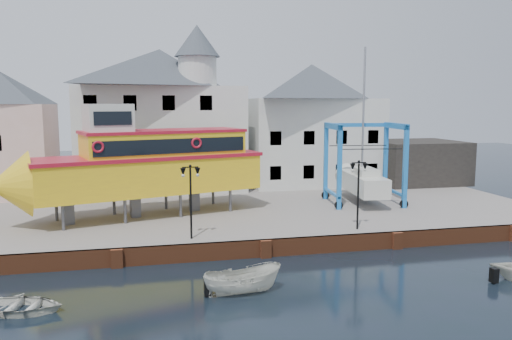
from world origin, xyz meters
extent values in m
plane|color=black|center=(0.00, 0.00, 0.00)|extent=(140.00, 140.00, 0.00)
cube|color=slate|center=(0.00, 11.00, 0.50)|extent=(44.00, 22.00, 1.00)
cube|color=brown|center=(0.00, 0.12, 0.50)|extent=(44.00, 0.25, 1.00)
cube|color=brown|center=(-8.00, -0.05, 0.50)|extent=(0.60, 0.36, 1.00)
cube|color=brown|center=(0.00, -0.05, 0.50)|extent=(0.60, 0.36, 1.00)
cube|color=brown|center=(8.00, -0.05, 0.50)|extent=(0.60, 0.36, 1.00)
cube|color=beige|center=(-18.00, 18.00, 4.75)|extent=(8.00, 7.00, 7.50)
cube|color=silver|center=(-5.00, 18.50, 5.50)|extent=(14.00, 8.00, 9.00)
pyramid|color=#373E48|center=(-5.00, 18.50, 11.60)|extent=(14.00, 8.00, 3.20)
cube|color=black|center=(-10.50, 14.54, 2.60)|extent=(1.00, 0.08, 1.20)
cube|color=black|center=(-7.50, 14.54, 2.60)|extent=(1.00, 0.08, 1.20)
cube|color=black|center=(-4.50, 14.54, 2.60)|extent=(1.00, 0.08, 1.20)
cube|color=black|center=(-1.50, 14.54, 2.60)|extent=(1.00, 0.08, 1.20)
cube|color=black|center=(-10.50, 14.54, 5.60)|extent=(1.00, 0.08, 1.20)
cube|color=black|center=(-7.50, 14.54, 5.60)|extent=(1.00, 0.08, 1.20)
cube|color=black|center=(-4.50, 14.54, 5.60)|extent=(1.00, 0.08, 1.20)
cube|color=black|center=(-1.50, 14.54, 5.60)|extent=(1.00, 0.08, 1.20)
cube|color=black|center=(-10.50, 14.54, 8.60)|extent=(1.00, 0.08, 1.20)
cube|color=black|center=(-7.50, 14.54, 8.60)|extent=(1.00, 0.08, 1.20)
cube|color=black|center=(-4.50, 14.54, 8.60)|extent=(1.00, 0.08, 1.20)
cube|color=black|center=(-1.50, 14.54, 8.60)|extent=(1.00, 0.08, 1.20)
cylinder|color=silver|center=(-2.00, 16.10, 11.20)|extent=(3.20, 3.20, 2.40)
cone|color=#373E48|center=(-2.00, 16.10, 13.70)|extent=(3.80, 3.80, 2.60)
cube|color=silver|center=(9.00, 19.00, 5.00)|extent=(12.00, 8.00, 8.00)
pyramid|color=#373E48|center=(9.00, 19.00, 10.60)|extent=(12.00, 8.00, 3.20)
cube|color=black|center=(4.50, 15.04, 2.60)|extent=(1.00, 0.08, 1.20)
cube|color=black|center=(7.50, 15.04, 2.60)|extent=(1.00, 0.08, 1.20)
cube|color=black|center=(10.50, 15.04, 2.60)|extent=(1.00, 0.08, 1.20)
cube|color=black|center=(13.50, 15.04, 2.60)|extent=(1.00, 0.08, 1.20)
cube|color=black|center=(4.50, 15.04, 5.60)|extent=(1.00, 0.08, 1.20)
cube|color=black|center=(7.50, 15.04, 5.60)|extent=(1.00, 0.08, 1.20)
cube|color=black|center=(10.50, 15.04, 5.60)|extent=(1.00, 0.08, 1.20)
cube|color=black|center=(13.50, 15.04, 5.60)|extent=(1.00, 0.08, 1.20)
cube|color=black|center=(19.00, 17.00, 3.00)|extent=(8.00, 7.00, 4.00)
cylinder|color=black|center=(-4.00, 1.20, 3.00)|extent=(0.12, 0.12, 4.00)
cube|color=black|center=(-4.00, 1.20, 5.05)|extent=(0.90, 0.06, 0.06)
sphere|color=black|center=(-4.00, 1.20, 5.12)|extent=(0.16, 0.16, 0.16)
cone|color=black|center=(-4.40, 1.20, 4.78)|extent=(0.32, 0.32, 0.45)
sphere|color=beige|center=(-4.40, 1.20, 4.60)|extent=(0.18, 0.18, 0.18)
cone|color=black|center=(-3.60, 1.20, 4.78)|extent=(0.32, 0.32, 0.45)
sphere|color=beige|center=(-3.60, 1.20, 4.60)|extent=(0.18, 0.18, 0.18)
cylinder|color=black|center=(6.00, 1.20, 3.00)|extent=(0.12, 0.12, 4.00)
cube|color=black|center=(6.00, 1.20, 5.05)|extent=(0.90, 0.06, 0.06)
sphere|color=black|center=(6.00, 1.20, 5.12)|extent=(0.16, 0.16, 0.16)
cone|color=black|center=(5.60, 1.20, 4.78)|extent=(0.32, 0.32, 0.45)
sphere|color=beige|center=(5.60, 1.20, 4.60)|extent=(0.18, 0.18, 0.18)
cone|color=black|center=(6.40, 1.20, 4.78)|extent=(0.32, 0.32, 0.45)
sphere|color=beige|center=(6.40, 1.20, 4.60)|extent=(0.18, 0.18, 0.18)
cylinder|color=#59595E|center=(-11.31, 4.67, 1.79)|extent=(0.25, 0.25, 1.58)
cylinder|color=#59595E|center=(-12.15, 7.50, 1.79)|extent=(0.25, 0.25, 1.58)
cylinder|color=#59595E|center=(-7.77, 5.72, 1.79)|extent=(0.25, 0.25, 1.58)
cylinder|color=#59595E|center=(-8.61, 8.55, 1.79)|extent=(0.25, 0.25, 1.58)
cylinder|color=#59595E|center=(-4.22, 6.77, 1.79)|extent=(0.25, 0.25, 1.58)
cylinder|color=#59595E|center=(-5.06, 9.60, 1.79)|extent=(0.25, 0.25, 1.58)
cylinder|color=#59595E|center=(-0.68, 7.82, 1.79)|extent=(0.25, 0.25, 1.58)
cylinder|color=#59595E|center=(-1.52, 10.65, 1.79)|extent=(0.25, 0.25, 1.58)
cube|color=#59595E|center=(-11.22, 6.23, 1.79)|extent=(0.76, 0.69, 1.58)
cube|color=#59595E|center=(-7.17, 7.43, 1.79)|extent=(0.76, 0.69, 1.58)
cube|color=#59595E|center=(-3.12, 8.63, 1.79)|extent=(0.76, 0.69, 1.58)
cube|color=yellow|center=(-6.16, 7.73, 3.75)|extent=(15.32, 8.05, 2.32)
cone|color=yellow|center=(-14.36, 5.30, 3.75)|extent=(3.37, 4.51, 4.01)
cube|color=#A81427|center=(-6.16, 7.73, 5.01)|extent=(15.67, 8.30, 0.23)
cube|color=yellow|center=(-5.15, 8.03, 5.75)|extent=(11.15, 6.44, 1.69)
cube|color=black|center=(-4.63, 6.28, 5.81)|extent=(9.74, 2.94, 0.95)
cube|color=black|center=(-5.67, 9.78, 5.81)|extent=(9.74, 2.94, 0.95)
cube|color=#A81427|center=(-5.15, 8.03, 6.69)|extent=(11.38, 6.61, 0.19)
cube|color=beige|center=(-8.69, 6.98, 7.56)|extent=(3.41, 3.41, 1.92)
cube|color=black|center=(-8.29, 5.64, 7.64)|extent=(2.23, 0.71, 0.85)
torus|color=#A81427|center=(-9.17, 4.89, 5.97)|extent=(0.75, 0.35, 0.74)
torus|color=#A81427|center=(-3.09, 6.69, 5.97)|extent=(0.75, 0.35, 0.74)
cube|color=#1160B4|center=(7.02, 6.77, 4.01)|extent=(0.33, 0.33, 6.03)
cylinder|color=black|center=(7.02, 6.77, 1.30)|extent=(0.62, 0.28, 0.60)
cube|color=#1160B4|center=(7.47, 10.75, 4.01)|extent=(0.33, 0.33, 6.03)
cylinder|color=black|center=(7.47, 10.75, 1.30)|extent=(0.62, 0.28, 0.60)
cube|color=#1160B4|center=(11.86, 6.23, 4.01)|extent=(0.33, 0.33, 6.03)
cylinder|color=black|center=(11.86, 6.23, 1.30)|extent=(0.62, 0.28, 0.60)
cube|color=#1160B4|center=(12.31, 10.20, 4.01)|extent=(0.33, 0.33, 6.03)
cylinder|color=black|center=(12.31, 10.20, 1.30)|extent=(0.62, 0.28, 0.60)
cube|color=#1160B4|center=(7.25, 8.76, 6.88)|extent=(0.78, 4.31, 0.42)
cube|color=#1160B4|center=(7.25, 8.76, 1.86)|extent=(0.69, 4.30, 0.18)
cube|color=#1160B4|center=(12.08, 8.21, 6.88)|extent=(0.78, 4.31, 0.42)
cube|color=#1160B4|center=(12.08, 8.21, 1.86)|extent=(0.69, 4.30, 0.18)
cube|color=#1160B4|center=(9.89, 10.48, 6.88)|extent=(5.17, 0.88, 0.30)
cube|color=beige|center=(9.67, 8.49, 2.55)|extent=(2.69, 6.64, 1.38)
cone|color=beige|center=(10.10, 12.30, 2.55)|extent=(2.12, 1.59, 1.98)
cube|color=#59595E|center=(9.67, 8.49, 1.56)|extent=(0.38, 1.56, 0.60)
cube|color=beige|center=(9.62, 8.06, 3.50)|extent=(1.66, 2.72, 0.52)
cylinder|color=#99999E|center=(9.72, 8.92, 7.98)|extent=(0.18, 0.18, 9.47)
cube|color=black|center=(9.49, 6.95, 5.29)|extent=(4.55, 0.63, 0.05)
cube|color=black|center=(9.84, 10.03, 5.29)|extent=(4.55, 0.63, 0.05)
imported|color=beige|center=(-2.25, -4.96, 0.00)|extent=(3.76, 1.72, 1.41)
imported|color=beige|center=(-11.67, -4.97, 0.00)|extent=(4.20, 3.45, 0.76)
camera|label=1|loc=(-6.32, -26.23, 8.52)|focal=35.00mm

